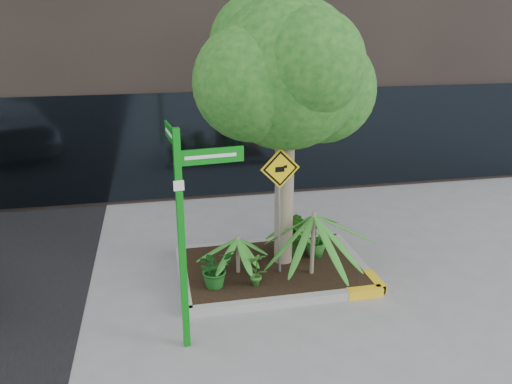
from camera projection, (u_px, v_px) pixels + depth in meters
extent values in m
plane|color=gray|center=(265.00, 282.00, 8.70)|extent=(80.00, 80.00, 0.00)
cube|color=#9E9E99|center=(260.00, 244.00, 10.01)|extent=(3.20, 0.15, 0.15)
cube|color=#9E9E99|center=(289.00, 301.00, 7.97)|extent=(3.20, 0.15, 0.15)
cube|color=#9E9E99|center=(183.00, 278.00, 8.69)|extent=(0.15, 2.20, 0.15)
cube|color=#9E9E99|center=(356.00, 261.00, 9.30)|extent=(0.15, 2.20, 0.15)
cube|color=yellow|center=(365.00, 293.00, 8.22)|extent=(0.60, 0.17, 0.15)
cube|color=black|center=(273.00, 267.00, 8.98)|extent=(3.05, 2.05, 0.06)
cylinder|color=gray|center=(284.00, 188.00, 8.70)|extent=(0.33, 0.33, 3.09)
cylinder|color=gray|center=(291.00, 124.00, 8.35)|extent=(0.59, 0.17, 1.00)
sphere|color=#164F18|center=(287.00, 74.00, 8.06)|extent=(2.48, 2.48, 2.48)
sphere|color=#164F18|center=(322.00, 89.00, 8.58)|extent=(1.86, 1.86, 1.86)
sphere|color=#164F18|center=(251.00, 83.00, 7.78)|extent=(1.86, 1.86, 1.86)
sphere|color=#164F18|center=(311.00, 64.00, 7.45)|extent=(1.65, 1.65, 1.65)
sphere|color=#164F18|center=(261.00, 46.00, 8.34)|extent=(1.75, 1.75, 1.75)
cylinder|color=gray|center=(313.00, 243.00, 8.52)|extent=(0.07, 0.07, 1.16)
cylinder|color=gray|center=(238.00, 254.00, 8.63)|extent=(0.07, 0.07, 0.69)
cylinder|color=gray|center=(291.00, 237.00, 9.40)|extent=(0.07, 0.07, 0.63)
imported|color=#165017|center=(215.00, 268.00, 8.18)|extent=(0.79, 0.79, 0.66)
imported|color=#1E5C1B|center=(316.00, 239.00, 9.22)|extent=(0.53, 0.53, 0.69)
imported|color=#2F6F22|center=(257.00, 269.00, 8.21)|extent=(0.35, 0.35, 0.61)
imported|color=#2A671D|center=(293.00, 232.00, 9.32)|extent=(0.64, 0.64, 0.86)
cube|color=#0B8215|center=(182.00, 245.00, 6.52)|extent=(0.10, 0.10, 3.11)
cube|color=#0B8215|center=(211.00, 156.00, 6.26)|extent=(0.86, 0.13, 0.20)
cube|color=#0B8215|center=(171.00, 134.00, 6.44)|extent=(0.13, 0.86, 0.20)
cube|color=white|center=(211.00, 156.00, 6.24)|extent=(0.66, 0.08, 0.04)
cube|color=white|center=(169.00, 134.00, 6.44)|extent=(0.08, 0.66, 0.04)
cube|color=white|center=(179.00, 186.00, 6.20)|extent=(0.13, 0.02, 0.13)
cylinder|color=slate|center=(279.00, 216.00, 8.49)|extent=(0.07, 0.22, 2.03)
cube|color=yellow|center=(280.00, 168.00, 8.18)|extent=(0.68, 0.08, 0.68)
cube|color=black|center=(280.00, 169.00, 8.17)|extent=(0.60, 0.06, 0.61)
cube|color=yellow|center=(280.00, 169.00, 8.17)|extent=(0.51, 0.05, 0.51)
cube|color=black|center=(280.00, 169.00, 8.17)|extent=(0.16, 0.02, 0.09)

